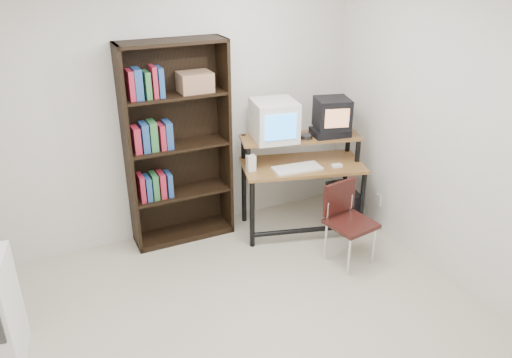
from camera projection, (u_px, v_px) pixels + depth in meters
name	position (u px, v px, depth m)	size (l,w,h in m)	color
floor	(253.00, 357.00, 3.61)	(4.00, 4.00, 0.01)	beige
back_wall	(163.00, 110.00, 4.70)	(4.00, 0.01, 2.60)	silver
right_wall	(487.00, 146.00, 3.85)	(0.01, 4.00, 2.60)	silver
computer_desk	(302.00, 167.00, 5.01)	(1.31, 0.89, 0.98)	brown
crt_monitor	(274.00, 121.00, 4.85)	(0.47, 0.48, 0.39)	silver
vcr	(330.00, 133.00, 4.99)	(0.36, 0.26, 0.08)	black
crt_tv	(332.00, 114.00, 4.93)	(0.40, 0.39, 0.30)	black
cd_spindle	(306.00, 137.00, 4.91)	(0.12, 0.12, 0.05)	#26262B
keyboard	(297.00, 169.00, 4.85)	(0.47, 0.21, 0.04)	silver
mousepad	(337.00, 168.00, 4.91)	(0.22, 0.18, 0.01)	black
mouse	(337.00, 166.00, 4.90)	(0.10, 0.06, 0.03)	white
desk_speaker	(251.00, 164.00, 4.79)	(0.08, 0.07, 0.17)	silver
pc_tower	(343.00, 207.00, 5.26)	(0.20, 0.45, 0.42)	black
school_chair	(347.00, 215.00, 4.56)	(0.44, 0.44, 0.77)	black
bookshelf	(176.00, 143.00, 4.74)	(0.98, 0.33, 1.97)	black
wall_outlet	(378.00, 200.00, 5.21)	(0.02, 0.08, 0.12)	beige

